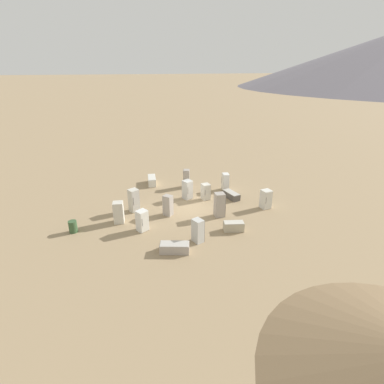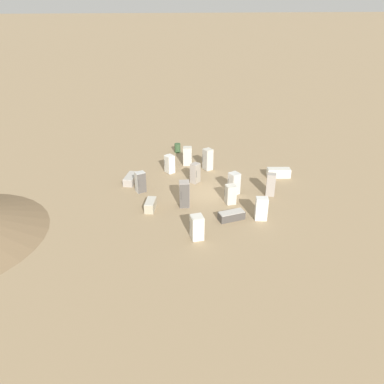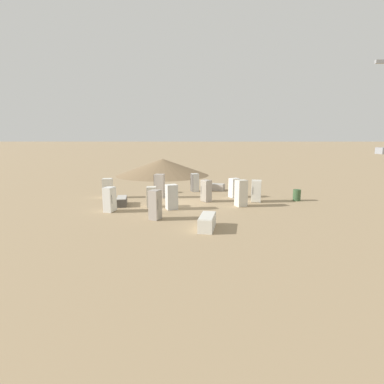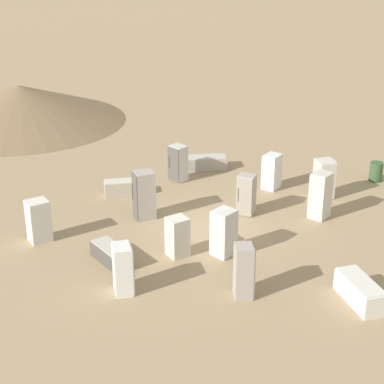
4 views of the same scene
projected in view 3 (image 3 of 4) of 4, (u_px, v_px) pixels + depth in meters
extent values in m
plane|color=#9E8460|center=(177.00, 203.00, 22.60)|extent=(1000.00, 1000.00, 0.00)
cone|color=#7F6647|center=(163.00, 167.00, 39.63)|extent=(12.22, 12.22, 2.18)
cube|color=silver|center=(108.00, 188.00, 24.48)|extent=(0.83, 0.78, 1.60)
cube|color=silver|center=(109.00, 187.00, 24.85)|extent=(0.73, 0.12, 1.53)
cylinder|color=#2D2D2D|center=(112.00, 186.00, 24.89)|extent=(0.02, 0.02, 0.56)
cube|color=#B2A88E|center=(162.00, 189.00, 27.05)|extent=(1.57, 1.01, 0.66)
cube|color=beige|center=(162.00, 185.00, 26.99)|extent=(1.51, 0.97, 0.04)
cube|color=beige|center=(241.00, 193.00, 21.38)|extent=(0.92, 0.88, 1.90)
cube|color=#BCB7AD|center=(239.00, 192.00, 21.69)|extent=(0.65, 0.31, 1.82)
cylinder|color=#2D2D2D|center=(241.00, 191.00, 21.80)|extent=(0.02, 0.02, 0.67)
cube|color=#A89E93|center=(160.00, 186.00, 24.52)|extent=(0.80, 0.78, 1.95)
cube|color=#56514C|center=(155.00, 186.00, 24.56)|extent=(0.11, 0.68, 1.87)
cylinder|color=#2D2D2D|center=(155.00, 184.00, 24.79)|extent=(0.02, 0.02, 0.68)
cube|color=beige|center=(152.00, 197.00, 21.20)|extent=(0.73, 0.73, 1.45)
cube|color=beige|center=(152.00, 196.00, 21.55)|extent=(0.64, 0.10, 1.39)
cylinder|color=#2D2D2D|center=(155.00, 195.00, 21.58)|extent=(0.02, 0.02, 0.51)
cube|color=white|center=(109.00, 199.00, 19.82)|extent=(0.72, 0.90, 1.64)
cube|color=silver|center=(114.00, 200.00, 19.75)|extent=(0.21, 0.75, 1.58)
cylinder|color=#2D2D2D|center=(112.00, 199.00, 19.47)|extent=(0.02, 0.02, 0.57)
cube|color=silver|center=(172.00, 197.00, 20.50)|extent=(0.94, 0.90, 1.71)
cube|color=#BCB7AD|center=(170.00, 196.00, 20.82)|extent=(0.67, 0.30, 1.64)
cylinder|color=#2D2D2D|center=(173.00, 195.00, 20.93)|extent=(0.02, 0.02, 0.60)
cube|color=#A89E93|center=(214.00, 187.00, 28.20)|extent=(2.03, 1.36, 0.59)
cube|color=#BCB7AD|center=(214.00, 184.00, 28.15)|extent=(1.94, 1.31, 0.04)
cube|color=#A89E93|center=(155.00, 205.00, 17.89)|extent=(0.75, 0.81, 1.78)
cube|color=gray|center=(159.00, 205.00, 17.78)|extent=(0.26, 0.60, 1.71)
cylinder|color=#2D2D2D|center=(158.00, 205.00, 17.54)|extent=(0.02, 0.02, 0.62)
cube|color=white|center=(234.00, 188.00, 24.74)|extent=(0.94, 0.89, 1.58)
cube|color=silver|center=(232.00, 187.00, 25.03)|extent=(0.64, 0.37, 1.51)
cylinder|color=#2D2D2D|center=(234.00, 186.00, 25.16)|extent=(0.02, 0.02, 0.55)
cube|color=silver|center=(207.00, 222.00, 16.06)|extent=(1.06, 2.04, 0.73)
cube|color=silver|center=(207.00, 215.00, 15.99)|extent=(1.02, 1.96, 0.04)
cube|color=#A89E93|center=(206.00, 191.00, 23.02)|extent=(0.87, 0.88, 1.67)
cube|color=gray|center=(203.00, 191.00, 22.83)|extent=(0.46, 0.51, 1.60)
cylinder|color=#2D2D2D|center=(201.00, 190.00, 22.97)|extent=(0.02, 0.02, 0.58)
cube|color=#4C4742|center=(122.00, 201.00, 21.86)|extent=(1.02, 1.89, 0.55)
cube|color=#BCB7AD|center=(122.00, 197.00, 21.81)|extent=(0.98, 1.81, 0.04)
cube|color=silver|center=(195.00, 183.00, 27.44)|extent=(0.77, 0.87, 1.65)
cube|color=#56514C|center=(192.00, 183.00, 27.35)|extent=(0.26, 0.67, 1.58)
cylinder|color=#2D2D2D|center=(191.00, 181.00, 27.56)|extent=(0.02, 0.02, 0.58)
cube|color=beige|center=(256.00, 191.00, 22.96)|extent=(0.86, 0.85, 1.67)
cube|color=silver|center=(256.00, 192.00, 22.60)|extent=(0.70, 0.18, 1.60)
cylinder|color=#2D2D2D|center=(253.00, 191.00, 22.61)|extent=(0.02, 0.02, 0.58)
cylinder|color=#385633|center=(297.00, 195.00, 23.41)|extent=(0.59, 0.59, 0.88)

